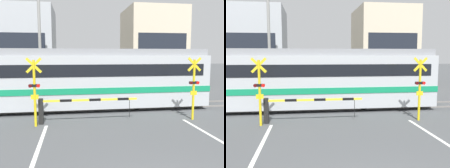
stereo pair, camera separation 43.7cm
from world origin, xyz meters
TOP-DOWN VIEW (x-y plane):
  - rail_track_near at (0.00, 9.61)m, footprint 50.00×0.10m
  - rail_track_far at (0.00, 11.05)m, footprint 50.00×0.10m
  - commuter_train at (-5.06, 10.33)m, footprint 21.41×2.95m
  - crossing_barrier_near at (-2.24, 7.31)m, footprint 4.53×0.20m
  - crossing_barrier_far at (2.24, 13.12)m, footprint 4.53×0.20m
  - crossing_signal_left at (-3.67, 6.98)m, footprint 0.68×0.15m
  - crossing_signal_right at (3.67, 6.98)m, footprint 0.68×0.15m
  - pedestrian at (-0.83, 14.73)m, footprint 0.38×0.22m
  - building_left_of_street at (-7.52, 22.90)m, footprint 7.39×6.75m
  - building_right_of_street at (6.76, 22.90)m, footprint 5.88×6.75m
  - utility_pole_streetside at (-4.42, 15.62)m, footprint 0.22×0.22m

SIDE VIEW (x-z plane):
  - rail_track_near at x=0.00m, z-range 0.00..0.08m
  - rail_track_far at x=0.00m, z-range 0.00..0.08m
  - crossing_barrier_near at x=-2.24m, z-range 0.24..1.42m
  - crossing_barrier_far at x=2.24m, z-range 0.24..1.42m
  - pedestrian at x=-0.83m, z-range 0.11..1.65m
  - crossing_signal_left at x=-3.67m, z-range 0.15..3.16m
  - crossing_signal_right at x=3.67m, z-range 0.15..3.16m
  - commuter_train at x=-5.06m, z-range 0.12..3.57m
  - building_left_of_street at x=-7.52m, z-range 0.00..7.86m
  - building_right_of_street at x=6.76m, z-range 0.00..8.09m
  - utility_pole_streetside at x=-4.42m, z-range 0.00..8.75m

